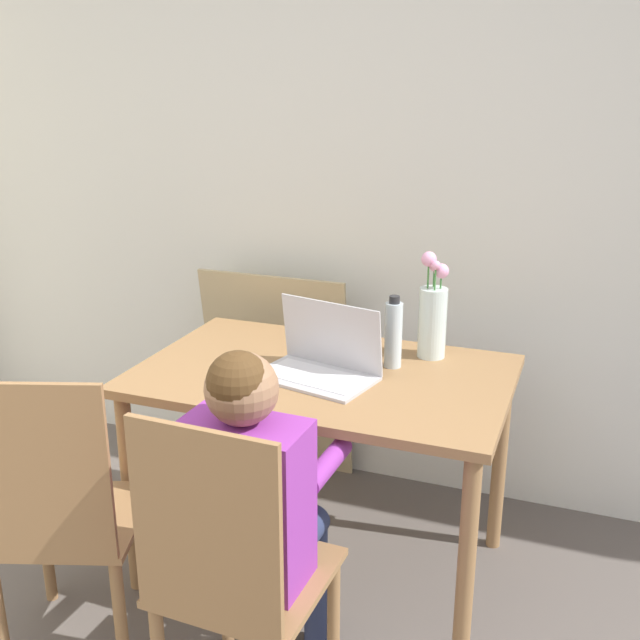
# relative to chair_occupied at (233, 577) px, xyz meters

# --- Properties ---
(wall_back) EXTENTS (6.40, 0.05, 2.50)m
(wall_back) POSITION_rel_chair_occupied_xyz_m (0.04, 1.42, 0.79)
(wall_back) COLOR silver
(wall_back) RESTS_ON ground_plane
(dining_table) EXTENTS (1.19, 0.76, 0.73)m
(dining_table) POSITION_rel_chair_occupied_xyz_m (-0.03, 0.72, 0.18)
(dining_table) COLOR olive
(dining_table) RESTS_ON ground_plane
(chair_occupied) EXTENTS (0.41, 0.41, 0.92)m
(chair_occupied) POSITION_rel_chair_occupied_xyz_m (0.00, 0.00, 0.00)
(chair_occupied) COLOR olive
(chair_occupied) RESTS_ON ground_plane
(chair_spare) EXTENTS (0.51, 0.51, 0.92)m
(chair_spare) POSITION_rel_chair_occupied_xyz_m (-0.56, 0.06, 0.00)
(chair_spare) COLOR olive
(chair_spare) RESTS_ON ground_plane
(person_seated) EXTENTS (0.33, 0.43, 1.04)m
(person_seated) POSITION_rel_chair_occupied_xyz_m (0.00, 0.12, 0.18)
(person_seated) COLOR purple
(person_seated) RESTS_ON ground_plane
(laptop) EXTENTS (0.40, 0.30, 0.23)m
(laptop) POSITION_rel_chair_occupied_xyz_m (-0.03, 0.69, 0.32)
(laptop) COLOR #B2B2B7
(laptop) RESTS_ON dining_table
(flower_vase) EXTENTS (0.09, 0.09, 0.36)m
(flower_vase) POSITION_rel_chair_occupied_xyz_m (0.26, 0.98, 0.41)
(flower_vase) COLOR silver
(flower_vase) RESTS_ON dining_table
(water_bottle) EXTENTS (0.06, 0.06, 0.24)m
(water_bottle) POSITION_rel_chair_occupied_xyz_m (0.16, 0.84, 0.38)
(water_bottle) COLOR silver
(water_bottle) RESTS_ON dining_table
(cardboard_panel) EXTENTS (0.64, 0.14, 0.89)m
(cardboard_panel) POSITION_rel_chair_occupied_xyz_m (-0.46, 1.30, -0.02)
(cardboard_panel) COLOR tan
(cardboard_panel) RESTS_ON ground_plane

